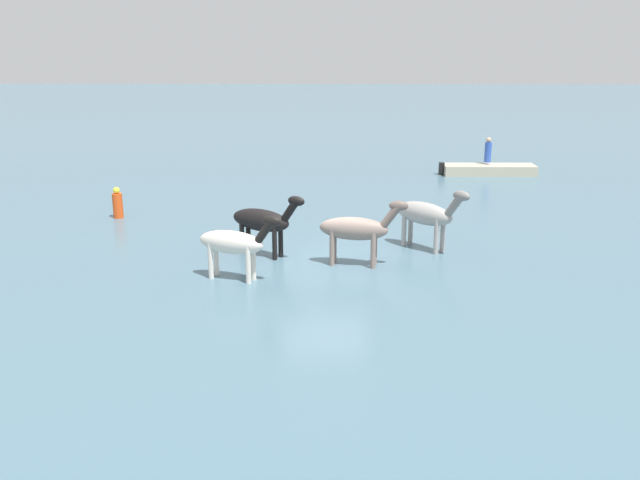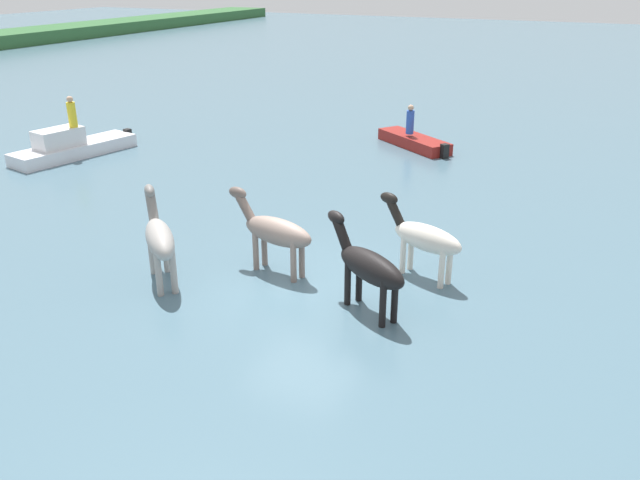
% 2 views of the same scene
% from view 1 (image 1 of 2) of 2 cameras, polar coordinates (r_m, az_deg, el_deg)
% --- Properties ---
extents(ground_plane, '(169.65, 169.65, 0.00)m').
position_cam_1_polar(ground_plane, '(19.90, 0.38, -1.77)').
color(ground_plane, '#476675').
extents(horse_mid_herd, '(0.94, 2.53, 1.96)m').
position_cam_1_polar(horse_mid_herd, '(19.25, 3.10, 0.92)').
color(horse_mid_herd, gray).
rests_on(horse_mid_herd, ground_plane).
extents(horse_dun_straggler, '(1.57, 2.39, 1.96)m').
position_cam_1_polar(horse_dun_straggler, '(20.17, -4.78, 1.62)').
color(horse_dun_straggler, black).
rests_on(horse_dun_straggler, ground_plane).
extents(horse_rear_stallion, '(1.17, 2.38, 1.87)m').
position_cam_1_polar(horse_rear_stallion, '(18.22, -7.21, -0.24)').
color(horse_rear_stallion, silver).
rests_on(horse_rear_stallion, ground_plane).
extents(horse_chestnut_trailing, '(2.10, 2.17, 2.03)m').
position_cam_1_polar(horse_chestnut_trailing, '(20.96, 8.91, 2.15)').
color(horse_chestnut_trailing, '#9E9993').
rests_on(horse_chestnut_trailing, ground_plane).
extents(boat_skiff_near, '(1.27, 4.59, 0.73)m').
position_cam_1_polar(boat_skiff_near, '(33.82, 13.91, 5.61)').
color(boat_skiff_near, '#B7AD93').
rests_on(boat_skiff_near, ground_plane).
extents(person_boatman_standing, '(0.32, 0.32, 1.19)m').
position_cam_1_polar(person_boatman_standing, '(33.83, 13.90, 7.27)').
color(person_boatman_standing, '#2D51B2').
rests_on(person_boatman_standing, boat_skiff_near).
extents(buoy_channel_marker, '(0.36, 0.36, 1.14)m').
position_cam_1_polar(buoy_channel_marker, '(25.72, -16.59, 2.90)').
color(buoy_channel_marker, '#E54C19').
rests_on(buoy_channel_marker, ground_plane).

